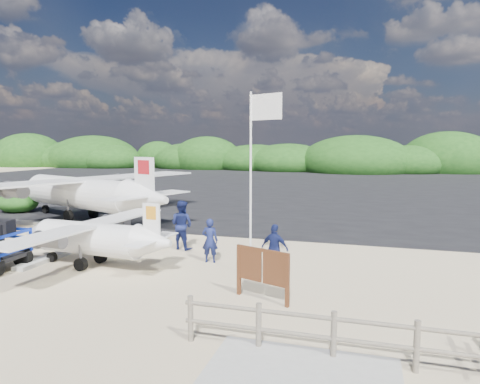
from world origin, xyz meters
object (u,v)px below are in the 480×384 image
Objects in this scene: signboard at (262,300)px; crew_a at (210,240)px; crew_c at (275,248)px; crew_b at (182,225)px; aircraft_small at (199,181)px; flagpole at (250,276)px; aircraft_large at (464,193)px.

signboard is 4.18m from crew_a.
crew_c reaches higher than crew_a.
signboard is at bearing 147.31° from crew_b.
aircraft_small is (-11.06, 29.47, -0.99)m from crew_b.
aircraft_small is at bearing -74.75° from crew_a.
crew_c is at bearing 114.90° from signboard.
crew_c is (2.47, -0.55, 0.01)m from crew_a.
crew_a is at bearing 153.08° from crew_b.
crew_a is at bearing 147.63° from flagpole.
aircraft_large is at bearing -124.22° from crew_a.
signboard is 6.48m from crew_b.
crew_a is (-2.66, 3.13, 0.79)m from signboard.
crew_a is 2.33m from crew_b.
crew_c is at bearing 120.30° from aircraft_small.
signboard is at bearing -66.59° from flagpole.
flagpole reaches higher than crew_a.
flagpole reaches higher than aircraft_large.
aircraft_small is at bearing -55.75° from crew_b.
crew_c is (-0.19, 2.58, 0.81)m from signboard.
aircraft_large reaches higher than crew_b.
aircraft_large is 2.46× the size of aircraft_small.
aircraft_small is at bearing -51.09° from crew_c.
crew_b is at bearing 154.22° from signboard.
flagpole is 3.60× the size of crew_c.
crew_c reaches higher than signboard.
aircraft_large is at bearing -99.11° from crew_c.
signboard is (0.86, -1.99, 0.00)m from flagpole.
crew_b is (-3.56, 2.65, 0.99)m from flagpole.
signboard is at bearing 123.14° from crew_a.
crew_b reaches higher than aircraft_small.
aircraft_large is (11.63, 27.51, 0.00)m from flagpole.
aircraft_small is (-15.48, 34.10, 0.00)m from signboard.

